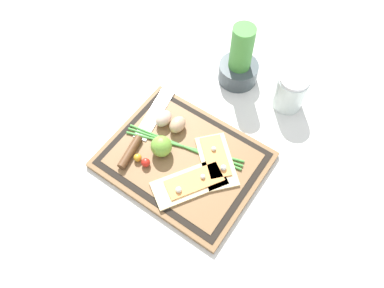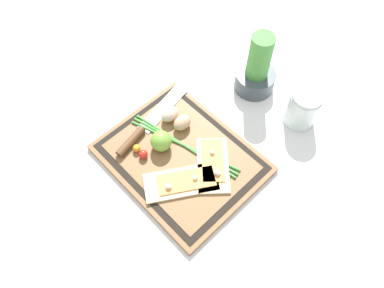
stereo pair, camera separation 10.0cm
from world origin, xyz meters
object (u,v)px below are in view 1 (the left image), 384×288
object	(u,v)px
cherry_tomato_red	(146,163)
cherry_tomato_yellow	(138,158)
pizza_slice_far	(216,160)
herb_pot	(239,63)
sauce_jar	(290,93)
pizza_slice_near	(190,183)
knife	(138,139)
egg_pink	(164,118)
lime	(161,146)
egg_brown	(178,125)

from	to	relation	value
cherry_tomato_red	cherry_tomato_yellow	bearing A→B (deg)	-179.04
pizza_slice_far	cherry_tomato_red	distance (m)	0.19
cherry_tomato_red	herb_pot	bearing A→B (deg)	84.97
cherry_tomato_yellow	sauce_jar	xyz separation A→B (m)	(0.23, 0.41, 0.02)
pizza_slice_near	cherry_tomato_red	size ratio (longest dim) A/B	8.51
cherry_tomato_red	cherry_tomato_yellow	xyz separation A→B (m)	(-0.03, -0.00, -0.00)
knife	cherry_tomato_yellow	xyz separation A→B (m)	(0.04, -0.05, 0.00)
cherry_tomato_yellow	herb_pot	xyz separation A→B (m)	(0.06, 0.41, 0.04)
herb_pot	egg_pink	bearing A→B (deg)	-106.01
egg_pink	lime	world-z (taller)	lime
cherry_tomato_yellow	sauce_jar	bearing A→B (deg)	60.16
egg_brown	pizza_slice_far	bearing A→B (deg)	-9.68
knife	cherry_tomato_red	distance (m)	0.08
egg_pink	knife	bearing A→B (deg)	-103.46
herb_pot	egg_brown	bearing A→B (deg)	-97.30
pizza_slice_near	cherry_tomato_red	distance (m)	0.13
egg_brown	pizza_slice_near	bearing A→B (deg)	-43.30
egg_brown	lime	size ratio (longest dim) A/B	0.93
cherry_tomato_red	herb_pot	size ratio (longest dim) A/B	0.12
pizza_slice_near	lime	world-z (taller)	lime
cherry_tomato_red	sauce_jar	distance (m)	0.46
egg_brown	herb_pot	bearing A→B (deg)	82.70
pizza_slice_far	herb_pot	bearing A→B (deg)	110.84
knife	cherry_tomato_yellow	bearing A→B (deg)	-52.27
pizza_slice_far	sauce_jar	world-z (taller)	sauce_jar
knife	egg_pink	bearing A→B (deg)	76.54
lime	cherry_tomato_yellow	xyz separation A→B (m)	(-0.04, -0.06, -0.02)
lime	cherry_tomato_yellow	world-z (taller)	lime
pizza_slice_far	knife	size ratio (longest dim) A/B	0.61
egg_brown	herb_pot	distance (m)	0.27
egg_pink	pizza_slice_near	bearing A→B (deg)	-33.63
pizza_slice_near	egg_brown	distance (m)	0.17
pizza_slice_far	pizza_slice_near	bearing A→B (deg)	-101.32
cherry_tomato_yellow	herb_pot	world-z (taller)	herb_pot
pizza_slice_near	lime	bearing A→B (deg)	163.52
egg_brown	cherry_tomato_red	xyz separation A→B (m)	(-0.00, -0.14, -0.01)
pizza_slice_near	cherry_tomato_yellow	world-z (taller)	pizza_slice_near
cherry_tomato_yellow	sauce_jar	size ratio (longest dim) A/B	0.19
pizza_slice_near	egg_pink	size ratio (longest dim) A/B	3.81
egg_brown	sauce_jar	distance (m)	0.34
pizza_slice_far	knife	world-z (taller)	pizza_slice_far
pizza_slice_near	cherry_tomato_red	bearing A→B (deg)	-170.61
sauce_jar	lime	bearing A→B (deg)	-119.18
pizza_slice_far	egg_brown	bearing A→B (deg)	170.32
cherry_tomato_yellow	herb_pot	bearing A→B (deg)	81.21
knife	herb_pot	bearing A→B (deg)	74.60
pizza_slice_near	egg_brown	bearing A→B (deg)	136.70
egg_brown	sauce_jar	xyz separation A→B (m)	(0.20, 0.27, 0.01)
lime	cherry_tomato_yellow	bearing A→B (deg)	-123.77
knife	lime	size ratio (longest dim) A/B	5.05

